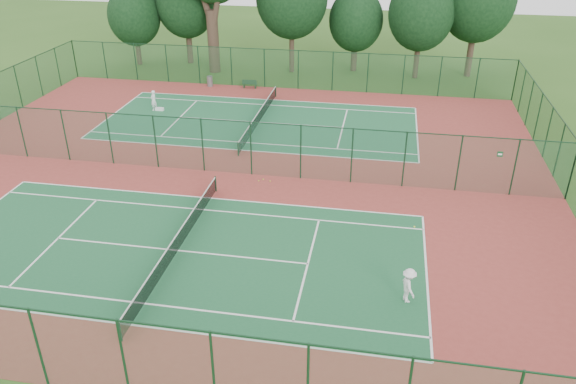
% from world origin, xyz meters
% --- Properties ---
extents(ground, '(120.00, 120.00, 0.00)m').
position_xyz_m(ground, '(0.00, 0.00, 0.00)').
color(ground, '#2D531A').
rests_on(ground, ground).
extents(red_pad, '(40.00, 36.00, 0.01)m').
position_xyz_m(red_pad, '(0.00, 0.00, 0.01)').
color(red_pad, maroon).
rests_on(red_pad, ground).
extents(court_near, '(23.77, 10.97, 0.01)m').
position_xyz_m(court_near, '(0.00, -9.00, 0.01)').
color(court_near, '#1B5631').
rests_on(court_near, red_pad).
extents(court_far, '(23.77, 10.97, 0.01)m').
position_xyz_m(court_far, '(0.00, 9.00, 0.01)').
color(court_far, '#1D5D37').
rests_on(court_far, red_pad).
extents(fence_north, '(40.00, 0.09, 3.50)m').
position_xyz_m(fence_north, '(0.00, 18.00, 1.76)').
color(fence_north, '#194D28').
rests_on(fence_north, ground).
extents(fence_south, '(40.00, 0.09, 3.50)m').
position_xyz_m(fence_south, '(0.00, -18.00, 1.76)').
color(fence_south, '#1C5532').
rests_on(fence_south, ground).
extents(fence_east, '(0.09, 36.00, 3.50)m').
position_xyz_m(fence_east, '(20.00, 0.00, 1.76)').
color(fence_east, '#164323').
rests_on(fence_east, ground).
extents(fence_divider, '(40.00, 0.09, 3.50)m').
position_xyz_m(fence_divider, '(0.00, 0.00, 1.76)').
color(fence_divider, '#18482D').
rests_on(fence_divider, ground).
extents(tennis_net_near, '(0.10, 12.90, 0.97)m').
position_xyz_m(tennis_net_near, '(0.00, -9.00, 0.54)').
color(tennis_net_near, '#133620').
rests_on(tennis_net_near, ground).
extents(tennis_net_far, '(0.10, 12.90, 0.97)m').
position_xyz_m(tennis_net_far, '(0.00, 9.00, 0.54)').
color(tennis_net_far, '#13351F').
rests_on(tennis_net_far, ground).
extents(player_near, '(0.94, 1.19, 1.61)m').
position_xyz_m(player_near, '(10.97, -10.95, 0.83)').
color(player_near, silver).
rests_on(player_near, court_near).
extents(player_far, '(0.55, 0.69, 1.64)m').
position_xyz_m(player_far, '(-9.03, 10.24, 0.84)').
color(player_far, silver).
rests_on(player_far, court_far).
extents(trash_bin, '(0.68, 0.68, 0.93)m').
position_xyz_m(trash_bin, '(-6.52, 17.34, 0.47)').
color(trash_bin, slate).
rests_on(trash_bin, red_pad).
extents(bench, '(1.33, 0.44, 0.81)m').
position_xyz_m(bench, '(-2.80, 17.37, 0.43)').
color(bench, '#12351C').
rests_on(bench, red_pad).
extents(kit_bag, '(0.69, 0.26, 0.26)m').
position_xyz_m(kit_bag, '(-8.58, 10.19, 0.14)').
color(kit_bag, white).
rests_on(kit_bag, red_pad).
extents(stray_ball_a, '(0.08, 0.08, 0.08)m').
position_xyz_m(stray_ball_a, '(2.41, -0.67, 0.05)').
color(stray_ball_a, '#B8D932').
rests_on(stray_ball_a, red_pad).
extents(stray_ball_b, '(0.07, 0.07, 0.07)m').
position_xyz_m(stray_ball_b, '(2.88, -0.82, 0.05)').
color(stray_ball_b, '#C0CE2F').
rests_on(stray_ball_b, red_pad).
extents(stray_ball_c, '(0.08, 0.08, 0.08)m').
position_xyz_m(stray_ball_c, '(2.18, -0.90, 0.05)').
color(stray_ball_c, '#D4EB36').
rests_on(stray_ball_c, red_pad).
extents(evergreen_row, '(39.00, 5.00, 12.00)m').
position_xyz_m(evergreen_row, '(0.50, 24.25, 0.00)').
color(evergreen_row, black).
rests_on(evergreen_row, ground).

